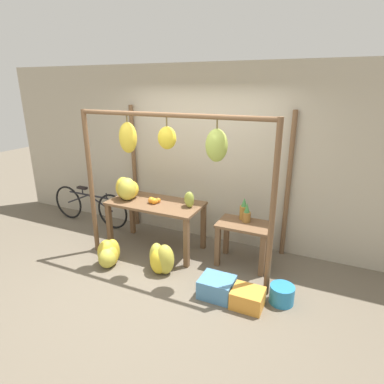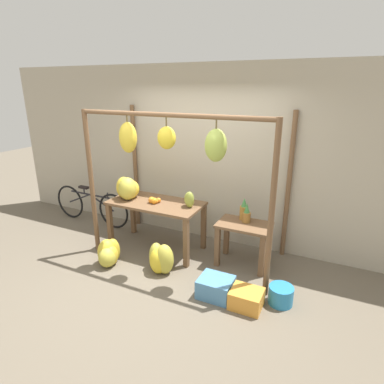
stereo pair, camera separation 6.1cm
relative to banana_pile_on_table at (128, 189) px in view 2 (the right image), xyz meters
The scene contains 15 objects.
ground_plane 1.56m from the banana_pile_on_table, 37.62° to the right, with size 20.00×20.00×0.00m, color #665B4C.
shop_wall_back 1.34m from the banana_pile_on_table, 38.61° to the left, with size 8.00×0.08×2.80m.
stall_awning 1.20m from the banana_pile_on_table, 11.50° to the right, with size 2.73×1.26×2.16m.
display_table_main 0.55m from the banana_pile_on_table, ahead, with size 1.44×0.71×0.78m.
display_table_side 1.91m from the banana_pile_on_table, ahead, with size 0.74×0.49×0.64m.
banana_pile_on_table is the anchor object (origin of this frame).
orange_pile 0.49m from the banana_pile_on_table, ahead, with size 0.18×0.16×0.09m.
pineapple_cluster 1.84m from the banana_pile_on_table, ahead, with size 0.18×0.20×0.33m.
banana_pile_ground_left 1.03m from the banana_pile_on_table, 81.01° to the right, with size 0.39×0.45×0.37m.
banana_pile_ground_right 1.27m from the banana_pile_on_table, 30.47° to the right, with size 0.46×0.39×0.44m.
fruit_crate_white 2.08m from the banana_pile_on_table, 21.88° to the right, with size 0.41×0.35×0.24m.
blue_bucket 2.70m from the banana_pile_on_table, 11.50° to the right, with size 0.29×0.29×0.22m.
parked_bicycle 1.36m from the banana_pile_on_table, 162.53° to the left, with size 1.72×0.09×0.70m.
papaya_pile 1.03m from the banana_pile_on_table, ahead, with size 0.21×0.22×0.24m.
fruit_crate_purple 2.44m from the banana_pile_on_table, 19.05° to the right, with size 0.37×0.32×0.22m.
Camera 2 is at (1.97, -3.11, 2.47)m, focal length 30.00 mm.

